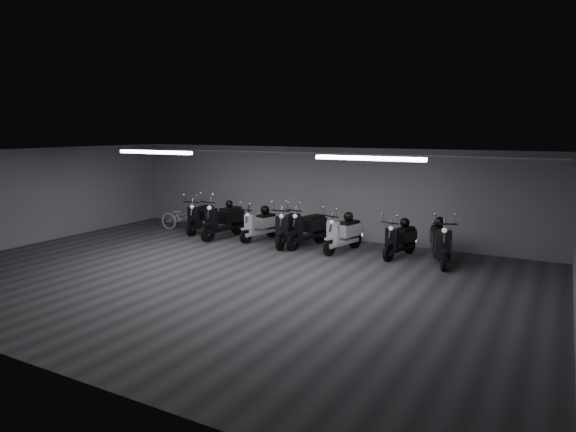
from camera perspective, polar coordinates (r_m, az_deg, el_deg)
The scene contains 22 objects.
floor at distance 11.82m, azimuth -6.87°, elevation -6.77°, with size 14.00×10.00×0.01m, color #37373A.
ceiling at distance 11.35m, azimuth -7.16°, elevation 6.97°, with size 14.00×10.00×0.01m, color slate.
back_wall at distance 15.79m, azimuth 3.67°, elevation 2.67°, with size 14.00×0.01×2.80m, color #949496.
front_wall at distance 8.09m, azimuth -28.29°, elevation -5.33°, with size 14.00×0.01×2.80m, color #949496.
left_wall at distance 16.57m, azimuth -27.09°, elevation 1.95°, with size 0.01×10.00×2.80m, color #949496.
fluor_strip_left at distance 14.04m, azimuth -14.76°, elevation 6.98°, with size 2.40×0.18×0.08m, color white.
fluor_strip_right at distance 10.83m, azimuth 9.12°, elevation 6.45°, with size 2.40×0.18×0.08m, color white.
conduit at distance 15.61m, azimuth 3.58°, elevation 7.09°, with size 0.05×0.05×13.60m, color white.
scooter_0 at distance 16.69m, azimuth -9.86°, elevation 0.42°, with size 0.61×1.82×1.35m, color black, non-canonical shape.
scooter_1 at distance 15.72m, azimuth -7.33°, elevation 0.18°, with size 0.67×2.01×1.50m, color black, non-canonical shape.
scooter_2 at distance 15.31m, azimuth -3.23°, elevation -0.49°, with size 0.56×1.68×1.25m, color silver, non-canonical shape.
scooter_3 at distance 14.56m, azimuth 0.02°, elevation -0.71°, with size 0.62×1.87×1.39m, color black, non-canonical shape.
scooter_5 at distance 14.46m, azimuth 2.18°, elevation -0.75°, with size 0.63×1.90×1.41m, color black, non-canonical shape.
scooter_6 at distance 13.93m, azimuth 6.22°, elevation -1.38°, with size 0.60×1.79×1.33m, color silver, non-canonical shape.
scooter_7 at distance 13.56m, azimuth 12.53°, elevation -2.04°, with size 0.56×1.68×1.25m, color black, non-canonical shape.
scooter_9 at distance 13.16m, azimuth 16.84°, elevation -2.23°, with size 0.63×1.89×1.41m, color black, non-canonical shape.
bicycle at distance 17.11m, azimuth -11.79°, elevation 0.16°, with size 0.60×1.70×1.10m, color white.
helmet_0 at distance 14.07m, azimuth 6.84°, elevation -0.06°, with size 0.27×0.27×0.27m, color black.
helmet_1 at distance 15.87m, azimuth -6.65°, elevation 1.37°, with size 0.23×0.23×0.23m, color black.
helmet_2 at distance 15.42m, azimuth -2.61°, elevation 0.68°, with size 0.28×0.28×0.28m, color black.
helmet_3 at distance 13.36m, azimuth 16.75°, elevation -0.68°, with size 0.29×0.29×0.29m, color black.
helmet_4 at distance 13.70m, azimuth 13.05°, elevation -0.74°, with size 0.26×0.26×0.26m, color black.
Camera 1 is at (6.66, -9.18, 3.34)m, focal length 31.51 mm.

